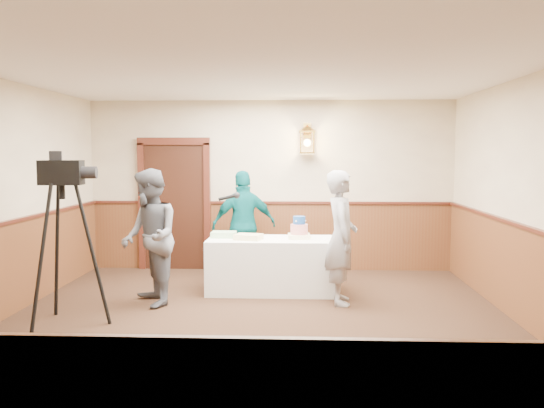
# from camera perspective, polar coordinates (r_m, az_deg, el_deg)

# --- Properties ---
(ground) EXTENTS (7.00, 7.00, 0.00)m
(ground) POSITION_cam_1_polar(r_m,az_deg,el_deg) (6.33, -1.72, -12.72)
(ground) COLOR #311D13
(ground) RESTS_ON ground
(room_shell) EXTENTS (6.02, 7.02, 2.81)m
(room_shell) POSITION_cam_1_polar(r_m,az_deg,el_deg) (6.49, -1.93, 1.43)
(room_shell) COLOR tan
(room_shell) RESTS_ON ground
(display_table) EXTENTS (1.80, 0.80, 0.75)m
(display_table) POSITION_cam_1_polar(r_m,az_deg,el_deg) (8.07, 0.07, -6.08)
(display_table) COLOR white
(display_table) RESTS_ON ground
(tiered_cake) EXTENTS (0.32, 0.32, 0.31)m
(tiered_cake) POSITION_cam_1_polar(r_m,az_deg,el_deg) (8.01, 2.71, -2.57)
(tiered_cake) COLOR #FFF7C0
(tiered_cake) RESTS_ON display_table
(sheet_cake_yellow) EXTENTS (0.41, 0.35, 0.07)m
(sheet_cake_yellow) POSITION_cam_1_polar(r_m,az_deg,el_deg) (7.92, -2.35, -3.27)
(sheet_cake_yellow) COLOR #F9DE94
(sheet_cake_yellow) RESTS_ON display_table
(sheet_cake_green) EXTENTS (0.34, 0.27, 0.08)m
(sheet_cake_green) POSITION_cam_1_polar(r_m,az_deg,el_deg) (8.15, -4.81, -3.03)
(sheet_cake_green) COLOR #A7EDA9
(sheet_cake_green) RESTS_ON display_table
(interviewer) EXTENTS (1.59, 1.05, 1.74)m
(interviewer) POSITION_cam_1_polar(r_m,az_deg,el_deg) (7.43, -12.03, -3.26)
(interviewer) COLOR #53555D
(interviewer) RESTS_ON ground
(baker) EXTENTS (0.43, 0.64, 1.72)m
(baker) POSITION_cam_1_polar(r_m,az_deg,el_deg) (7.42, 6.86, -3.30)
(baker) COLOR gray
(baker) RESTS_ON ground
(assistant_p) EXTENTS (1.05, 0.67, 1.67)m
(assistant_p) POSITION_cam_1_polar(r_m,az_deg,el_deg) (8.80, -2.79, -2.11)
(assistant_p) COLOR #08585B
(assistant_p) RESTS_ON ground
(tv_camera_rig) EXTENTS (0.73, 0.68, 1.85)m
(tv_camera_rig) POSITION_cam_1_polar(r_m,az_deg,el_deg) (6.85, -19.92, -4.48)
(tv_camera_rig) COLOR black
(tv_camera_rig) RESTS_ON ground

